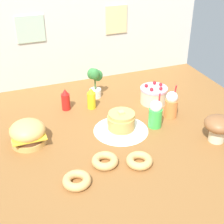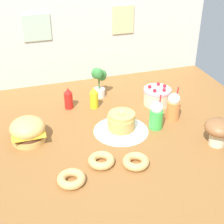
# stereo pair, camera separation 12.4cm
# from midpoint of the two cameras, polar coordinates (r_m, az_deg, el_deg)

# --- Properties ---
(ground_plane) EXTENTS (2.49, 2.03, 0.02)m
(ground_plane) POSITION_cam_midpoint_polar(r_m,az_deg,el_deg) (2.46, 1.84, -3.95)
(ground_plane) COLOR brown
(back_wall) EXTENTS (2.49, 0.04, 0.90)m
(back_wall) POSITION_cam_midpoint_polar(r_m,az_deg,el_deg) (3.15, -4.20, 13.14)
(back_wall) COLOR beige
(back_wall) RESTS_ON ground_plane
(doily_mat) EXTENTS (0.41, 0.41, 0.00)m
(doily_mat) POSITION_cam_midpoint_polar(r_m,az_deg,el_deg) (2.49, 2.98, -3.24)
(doily_mat) COLOR white
(doily_mat) RESTS_ON ground_plane
(burger) EXTENTS (0.25, 0.25, 0.18)m
(burger) POSITION_cam_midpoint_polar(r_m,az_deg,el_deg) (2.40, -12.89, -3.13)
(burger) COLOR #DBA859
(burger) RESTS_ON ground_plane
(pancake_stack) EXTENTS (0.32, 0.32, 0.16)m
(pancake_stack) POSITION_cam_midpoint_polar(r_m,az_deg,el_deg) (2.45, 3.04, -1.96)
(pancake_stack) COLOR white
(pancake_stack) RESTS_ON doily_mat
(layer_cake) EXTENTS (0.23, 0.23, 0.17)m
(layer_cake) POSITION_cam_midpoint_polar(r_m,az_deg,el_deg) (2.85, 9.01, 2.72)
(layer_cake) COLOR beige
(layer_cake) RESTS_ON ground_plane
(ketchup_bottle) EXTENTS (0.07, 0.07, 0.19)m
(ketchup_bottle) POSITION_cam_midpoint_polar(r_m,az_deg,el_deg) (2.76, -6.25, 2.27)
(ketchup_bottle) COLOR red
(ketchup_bottle) RESTS_ON ground_plane
(mustard_bottle) EXTENTS (0.07, 0.07, 0.19)m
(mustard_bottle) POSITION_cam_midpoint_polar(r_m,az_deg,el_deg) (2.75, -1.83, 2.37)
(mustard_bottle) COLOR yellow
(mustard_bottle) RESTS_ON ground_plane
(cream_soda_cup) EXTENTS (0.10, 0.10, 0.28)m
(cream_soda_cup) POSITION_cam_midpoint_polar(r_m,az_deg,el_deg) (2.50, 9.06, -0.56)
(cream_soda_cup) COLOR green
(cream_soda_cup) RESTS_ON ground_plane
(orange_float_cup) EXTENTS (0.10, 0.10, 0.28)m
(orange_float_cup) POSITION_cam_midpoint_polar(r_m,az_deg,el_deg) (2.64, 11.86, 0.95)
(orange_float_cup) COLOR orange
(orange_float_cup) RESTS_ON ground_plane
(donut_pink_glaze) EXTENTS (0.17, 0.17, 0.05)m
(donut_pink_glaze) POSITION_cam_midpoint_polar(r_m,az_deg,el_deg) (2.03, -5.26, -11.42)
(donut_pink_glaze) COLOR tan
(donut_pink_glaze) RESTS_ON ground_plane
(donut_chocolate) EXTENTS (0.17, 0.17, 0.05)m
(donut_chocolate) POSITION_cam_midpoint_polar(r_m,az_deg,el_deg) (2.16, -0.18, -8.36)
(donut_chocolate) COLOR tan
(donut_chocolate) RESTS_ON ground_plane
(donut_vanilla) EXTENTS (0.17, 0.17, 0.05)m
(donut_vanilla) POSITION_cam_midpoint_polar(r_m,az_deg,el_deg) (2.16, 5.80, -8.51)
(donut_vanilla) COLOR tan
(donut_vanilla) RESTS_ON ground_plane
(potted_plant) EXTENTS (0.13, 0.11, 0.29)m
(potted_plant) POSITION_cam_midpoint_polar(r_m,az_deg,el_deg) (2.90, -1.03, 5.39)
(potted_plant) COLOR white
(potted_plant) RESTS_ON ground_plane
(mushroom_stool) EXTENTS (0.21, 0.21, 0.20)m
(mushroom_stool) POSITION_cam_midpoint_polar(r_m,az_deg,el_deg) (2.42, 19.38, -2.91)
(mushroom_stool) COLOR beige
(mushroom_stool) RESTS_ON ground_plane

